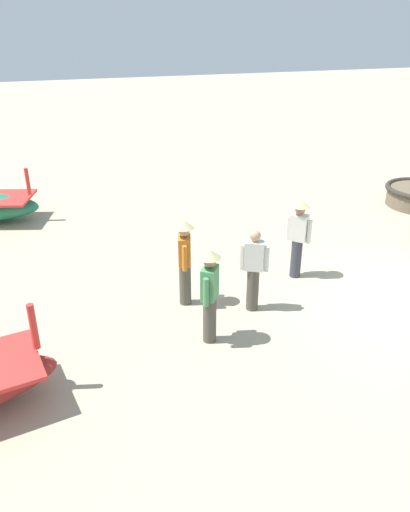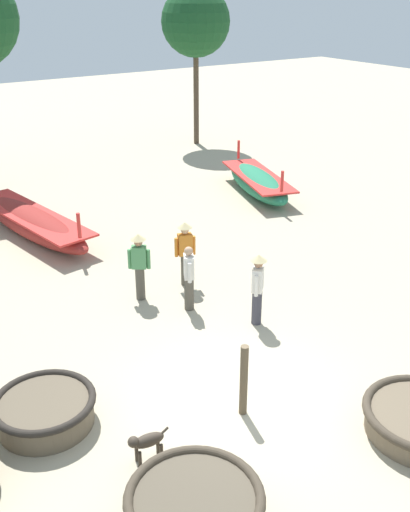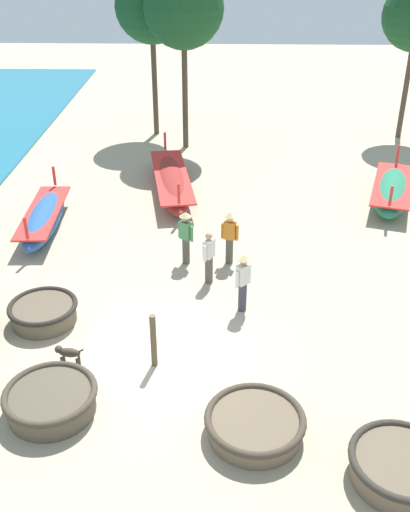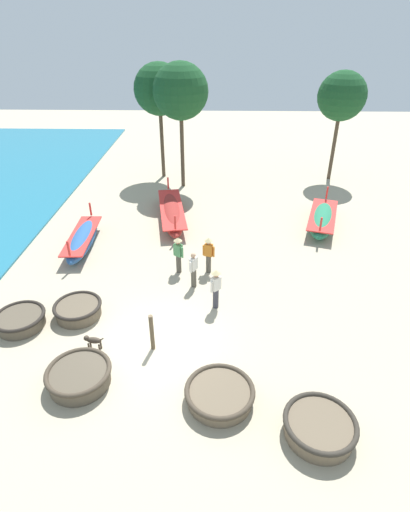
{
  "view_description": "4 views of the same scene",
  "coord_description": "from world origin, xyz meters",
  "px_view_note": "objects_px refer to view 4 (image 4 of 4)",
  "views": [
    {
      "loc": [
        -6.12,
        6.67,
        4.89
      ],
      "look_at": [
        1.88,
        4.0,
        0.82
      ],
      "focal_mm": 35.0,
      "sensor_mm": 36.0,
      "label": 1
    },
    {
      "loc": [
        -5.28,
        -6.96,
        6.89
      ],
      "look_at": [
        2.03,
        4.1,
        0.82
      ],
      "focal_mm": 42.0,
      "sensor_mm": 36.0,
      "label": 2
    },
    {
      "loc": [
        1.38,
        -11.04,
        8.99
      ],
      "look_at": [
        0.99,
        3.36,
        0.83
      ],
      "focal_mm": 42.0,
      "sensor_mm": 36.0,
      "label": 3
    },
    {
      "loc": [
        1.92,
        -10.13,
        9.46
      ],
      "look_at": [
        1.54,
        4.03,
        1.04
      ],
      "focal_mm": 28.0,
      "sensor_mm": 36.0,
      "label": 4
    }
  ],
  "objects_px": {
    "coracle_upturned": "(79,376)",
    "dog": "(93,341)",
    "fisherman_crouching": "(194,269)",
    "fisherman_standing_right": "(216,286)",
    "tree_left_mid": "(181,92)",
    "coracle_center": "(320,427)",
    "coracle_tilted": "(20,320)",
    "fisherman_hauling": "(178,253)",
    "mooring_post_shoreline": "(152,332)",
    "tree_leftmost": "(342,96)",
    "long_boat_blue_hull": "(172,212)",
    "long_boat_red_hull": "(83,239)",
    "tree_tall_back": "(159,90)",
    "coracle_beside_post": "(78,309)",
    "coracle_front_right": "(220,394)",
    "long_boat_ochre_hull": "(322,219)",
    "fisherman_standing_left": "(209,253)"
  },
  "relations": [
    {
      "from": "fisherman_standing_right",
      "to": "fisherman_standing_left",
      "type": "height_order",
      "value": "same"
    },
    {
      "from": "tree_left_mid",
      "to": "coracle_center",
      "type": "bearing_deg",
      "value": -74.88
    },
    {
      "from": "coracle_center",
      "to": "mooring_post_shoreline",
      "type": "height_order",
      "value": "mooring_post_shoreline"
    },
    {
      "from": "long_boat_red_hull",
      "to": "long_boat_blue_hull",
      "type": "bearing_deg",
      "value": 39.11
    },
    {
      "from": "coracle_center",
      "to": "coracle_front_right",
      "type": "bearing_deg",
      "value": 158.42
    },
    {
      "from": "coracle_center",
      "to": "tree_tall_back",
      "type": "bearing_deg",
      "value": 107.74
    },
    {
      "from": "fisherman_hauling",
      "to": "tree_tall_back",
      "type": "relative_size",
      "value": 0.23
    },
    {
      "from": "coracle_front_right",
      "to": "mooring_post_shoreline",
      "type": "bearing_deg",
      "value": 136.97
    },
    {
      "from": "coracle_upturned",
      "to": "long_boat_red_hull",
      "type": "distance_m",
      "value": 8.68
    },
    {
      "from": "fisherman_standing_right",
      "to": "tree_tall_back",
      "type": "bearing_deg",
      "value": 104.08
    },
    {
      "from": "coracle_tilted",
      "to": "fisherman_hauling",
      "type": "height_order",
      "value": "fisherman_hauling"
    },
    {
      "from": "coracle_beside_post",
      "to": "coracle_center",
      "type": "bearing_deg",
      "value": -31.2
    },
    {
      "from": "fisherman_standing_left",
      "to": "tree_tall_back",
      "type": "distance_m",
      "value": 13.53
    },
    {
      "from": "fisherman_crouching",
      "to": "fisherman_standing_right",
      "type": "distance_m",
      "value": 1.63
    },
    {
      "from": "coracle_upturned",
      "to": "coracle_beside_post",
      "type": "xyz_separation_m",
      "value": [
        -0.99,
        3.17,
        -0.02
      ]
    },
    {
      "from": "long_boat_blue_hull",
      "to": "mooring_post_shoreline",
      "type": "relative_size",
      "value": 4.34
    },
    {
      "from": "long_boat_blue_hull",
      "to": "tree_left_mid",
      "type": "xyz_separation_m",
      "value": [
        0.25,
        5.08,
        5.41
      ]
    },
    {
      "from": "long_boat_blue_hull",
      "to": "tree_tall_back",
      "type": "bearing_deg",
      "value": 100.24
    },
    {
      "from": "long_boat_red_hull",
      "to": "long_boat_blue_hull",
      "type": "relative_size",
      "value": 0.75
    },
    {
      "from": "dog",
      "to": "tree_leftmost",
      "type": "distance_m",
      "value": 21.17
    },
    {
      "from": "coracle_beside_post",
      "to": "fisherman_hauling",
      "type": "relative_size",
      "value": 1.05
    },
    {
      "from": "coracle_front_right",
      "to": "long_boat_ochre_hull",
      "type": "distance_m",
      "value": 12.69
    },
    {
      "from": "tree_left_mid",
      "to": "tree_tall_back",
      "type": "height_order",
      "value": "tree_left_mid"
    },
    {
      "from": "long_boat_blue_hull",
      "to": "fisherman_standing_left",
      "type": "distance_m",
      "value": 5.72
    },
    {
      "from": "coracle_upturned",
      "to": "long_boat_ochre_hull",
      "type": "bearing_deg",
      "value": 48.56
    },
    {
      "from": "tree_leftmost",
      "to": "fisherman_hauling",
      "type": "bearing_deg",
      "value": -127.7
    },
    {
      "from": "coracle_upturned",
      "to": "fisherman_crouching",
      "type": "xyz_separation_m",
      "value": [
        3.16,
        5.18,
        0.52
      ]
    },
    {
      "from": "coracle_center",
      "to": "fisherman_standing_right",
      "type": "bearing_deg",
      "value": 116.98
    },
    {
      "from": "mooring_post_shoreline",
      "to": "tree_leftmost",
      "type": "bearing_deg",
      "value": 59.7
    },
    {
      "from": "fisherman_hauling",
      "to": "mooring_post_shoreline",
      "type": "relative_size",
      "value": 1.21
    },
    {
      "from": "mooring_post_shoreline",
      "to": "long_boat_red_hull",
      "type": "bearing_deg",
      "value": 122.35
    },
    {
      "from": "fisherman_standing_right",
      "to": "mooring_post_shoreline",
      "type": "distance_m",
      "value": 3.1
    },
    {
      "from": "coracle_upturned",
      "to": "dog",
      "type": "bearing_deg",
      "value": 88.98
    },
    {
      "from": "coracle_beside_post",
      "to": "tree_left_mid",
      "type": "bearing_deg",
      "value": 77.98
    },
    {
      "from": "fisherman_crouching",
      "to": "tree_left_mid",
      "type": "bearing_deg",
      "value": 96.38
    },
    {
      "from": "coracle_tilted",
      "to": "long_boat_red_hull",
      "type": "height_order",
      "value": "long_boat_red_hull"
    },
    {
      "from": "long_boat_ochre_hull",
      "to": "coracle_beside_post",
      "type": "bearing_deg",
      "value": -143.9
    },
    {
      "from": "long_boat_blue_hull",
      "to": "fisherman_standing_right",
      "type": "distance_m",
      "value": 8.14
    },
    {
      "from": "long_boat_ochre_hull",
      "to": "mooring_post_shoreline",
      "type": "height_order",
      "value": "long_boat_ochre_hull"
    },
    {
      "from": "tree_left_mid",
      "to": "mooring_post_shoreline",
      "type": "bearing_deg",
      "value": -89.58
    },
    {
      "from": "tree_leftmost",
      "to": "coracle_beside_post",
      "type": "bearing_deg",
      "value": -130.16
    },
    {
      "from": "coracle_front_right",
      "to": "long_boat_ochre_hull",
      "type": "height_order",
      "value": "long_boat_ochre_hull"
    },
    {
      "from": "fisherman_hauling",
      "to": "tree_left_mid",
      "type": "distance_m",
      "value": 11.5
    },
    {
      "from": "coracle_center",
      "to": "long_boat_blue_hull",
      "type": "xyz_separation_m",
      "value": [
        -5.16,
        13.12,
        0.1
      ]
    },
    {
      "from": "mooring_post_shoreline",
      "to": "long_boat_ochre_hull",
      "type": "bearing_deg",
      "value": 50.78
    },
    {
      "from": "tree_leftmost",
      "to": "mooring_post_shoreline",
      "type": "bearing_deg",
      "value": -120.3
    },
    {
      "from": "coracle_upturned",
      "to": "dog",
      "type": "height_order",
      "value": "coracle_upturned"
    },
    {
      "from": "coracle_front_right",
      "to": "fisherman_crouching",
      "type": "distance_m",
      "value": 5.82
    },
    {
      "from": "coracle_beside_post",
      "to": "tree_leftmost",
      "type": "distance_m",
      "value": 20.46
    },
    {
      "from": "tree_left_mid",
      "to": "tree_tall_back",
      "type": "xyz_separation_m",
      "value": [
        -1.5,
        1.86,
        -0.15
      ]
    }
  ]
}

